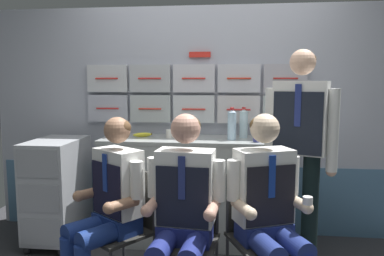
% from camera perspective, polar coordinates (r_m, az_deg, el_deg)
% --- Properties ---
extents(galley_bulkhead, '(4.20, 0.14, 2.15)m').
position_cam_1_polar(galley_bulkhead, '(3.68, 1.97, 0.83)').
color(galley_bulkhead, '#AFB3C2').
rests_on(galley_bulkhead, ground).
extents(galley_counter, '(1.69, 0.53, 0.95)m').
position_cam_1_polar(galley_counter, '(3.52, 0.60, -9.20)').
color(galley_counter, '#A6ABAA').
rests_on(galley_counter, ground).
extents(service_trolley, '(0.40, 0.65, 0.94)m').
position_cam_1_polar(service_trolley, '(3.70, -19.38, -8.39)').
color(service_trolley, black).
rests_on(service_trolley, ground).
extents(folding_chair_left, '(0.56, 0.56, 0.84)m').
position_cam_1_polar(folding_chair_left, '(2.80, -9.43, -12.88)').
color(folding_chair_left, '#2D2D33').
rests_on(folding_chair_left, ground).
extents(crew_member_left, '(0.60, 0.65, 1.22)m').
position_cam_1_polar(crew_member_left, '(2.66, -12.33, -10.52)').
color(crew_member_left, black).
rests_on(crew_member_left, ground).
extents(folding_chair_right, '(0.43, 0.43, 0.84)m').
position_cam_1_polar(folding_chair_right, '(2.62, -0.55, -14.19)').
color(folding_chair_right, '#2D2D33').
rests_on(folding_chair_right, ground).
extents(crew_member_right, '(0.50, 0.63, 1.26)m').
position_cam_1_polar(crew_member_right, '(2.41, -1.37, -11.56)').
color(crew_member_right, black).
rests_on(crew_member_right, ground).
extents(folding_chair_by_counter, '(0.53, 0.53, 0.84)m').
position_cam_1_polar(folding_chair_by_counter, '(2.69, 9.66, -13.76)').
color(folding_chair_by_counter, '#2D2D33').
rests_on(folding_chair_by_counter, ground).
extents(crew_member_by_counter, '(0.56, 0.68, 1.26)m').
position_cam_1_polar(crew_member_by_counter, '(2.49, 11.40, -11.13)').
color(crew_member_by_counter, black).
rests_on(crew_member_by_counter, ground).
extents(crew_member_standing, '(0.51, 0.36, 1.69)m').
position_cam_1_polar(crew_member_standing, '(2.94, 15.70, -2.13)').
color(crew_member_standing, black).
rests_on(crew_member_standing, ground).
extents(water_bottle_clear, '(0.07, 0.07, 0.28)m').
position_cam_1_polar(water_bottle_clear, '(3.33, 5.94, 0.52)').
color(water_bottle_clear, '#ACCFE7').
rests_on(water_bottle_clear, galley_counter).
extents(water_bottle_blue_cap, '(0.07, 0.07, 0.28)m').
position_cam_1_polar(water_bottle_blue_cap, '(3.47, 7.66, 0.71)').
color(water_bottle_blue_cap, silver).
rests_on(water_bottle_blue_cap, galley_counter).
extents(paper_cup_tan, '(0.06, 0.06, 0.07)m').
position_cam_1_polar(paper_cup_tan, '(3.45, -3.35, -0.82)').
color(paper_cup_tan, silver).
rests_on(paper_cup_tan, galley_counter).
extents(coffee_cup_spare, '(0.06, 0.06, 0.06)m').
position_cam_1_polar(coffee_cup_spare, '(3.26, 9.60, -1.47)').
color(coffee_cup_spare, navy).
rests_on(coffee_cup_spare, galley_counter).
extents(snack_banana, '(0.17, 0.10, 0.04)m').
position_cam_1_polar(snack_banana, '(3.53, -7.36, -1.00)').
color(snack_banana, yellow).
rests_on(snack_banana, galley_counter).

